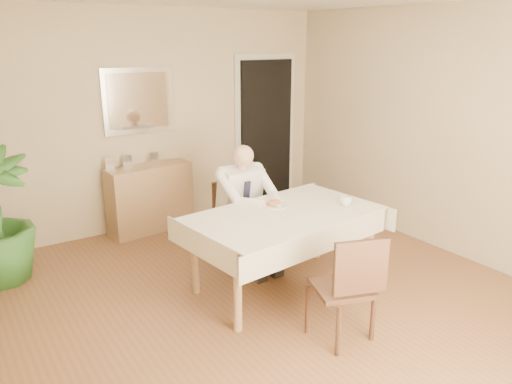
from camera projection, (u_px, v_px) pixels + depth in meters
room at (280, 161)px, 4.00m from camera, size 5.00×5.02×2.60m
doorway at (266, 133)px, 6.87m from camera, size 0.96×0.07×2.10m
mirror at (139, 101)px, 5.78m from camera, size 0.86×0.04×0.76m
dining_table at (284, 221)px, 4.48m from camera, size 1.82×1.20×0.75m
chair_far at (234, 216)px, 5.24m from camera, size 0.40×0.40×0.82m
chair_near at (349, 284)px, 3.72m from camera, size 0.53×0.54×0.88m
seated_man at (249, 202)px, 4.95m from camera, size 0.48×0.72×1.24m
plate at (274, 205)px, 4.62m from camera, size 0.26×0.26×0.02m
food at (274, 203)px, 4.61m from camera, size 0.14×0.14×0.06m
knife at (281, 205)px, 4.59m from camera, size 0.01×0.13×0.01m
fork at (274, 206)px, 4.55m from camera, size 0.01×0.13×0.01m
coffee_mug at (346, 201)px, 4.63m from camera, size 0.14×0.14×0.09m
sideboard at (150, 198)px, 5.99m from camera, size 1.04×0.44×0.81m
photo_frame_left at (110, 164)px, 5.66m from camera, size 0.10×0.02×0.14m
photo_frame_center at (128, 161)px, 5.79m from camera, size 0.10×0.02×0.14m
photo_frame_right at (154, 158)px, 5.96m from camera, size 0.10×0.02×0.14m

